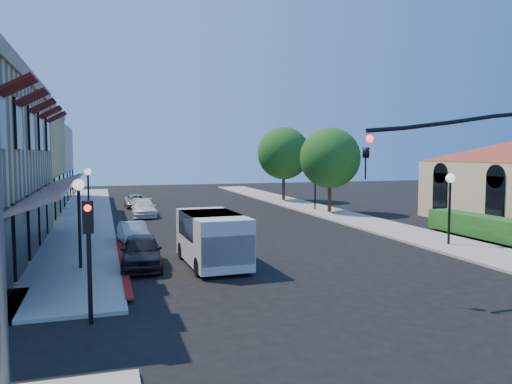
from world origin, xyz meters
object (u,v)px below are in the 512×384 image
object	(u,v)px
parked_car_c	(144,208)
lamppost_left_far	(88,181)
lamppost_left_near	(79,201)
street_tree_b	(284,153)
lamppost_right_far	(315,176)
secondary_signal	(89,239)
cobra_streetlight	(15,115)
street_tree_a	(330,158)
parked_car_a	(141,251)
parked_car_b	(133,234)
white_van	(213,236)
parked_car_d	(136,201)
lamppost_right_near	(450,191)

from	to	relation	value
parked_car_c	lamppost_left_far	bearing A→B (deg)	-148.04
lamppost_left_near	lamppost_left_far	world-z (taller)	same
street_tree_b	lamppost_right_far	xyz separation A→B (m)	(-0.30, -8.00, -1.81)
secondary_signal	cobra_streetlight	distance (m)	4.65
street_tree_a	cobra_streetlight	xyz separation A→B (m)	(-17.95, -24.00, 1.07)
street_tree_a	lamppost_left_near	world-z (taller)	street_tree_a
secondary_signal	parked_car_a	distance (m)	6.85
street_tree_a	parked_car_b	distance (m)	17.87
parked_car_c	lamppost_right_far	bearing A→B (deg)	0.79
cobra_streetlight	parked_car_a	world-z (taller)	cobra_streetlight
lamppost_left_near	lamppost_left_far	distance (m)	14.00
cobra_streetlight	parked_car_c	world-z (taller)	cobra_streetlight
cobra_streetlight	white_van	distance (m)	11.70
street_tree_b	parked_car_d	xyz separation A→B (m)	(-13.76, -1.40, -4.01)
lamppost_left_near	lamppost_right_far	bearing A→B (deg)	43.26
lamppost_left_far	lamppost_right_near	distance (m)	22.02
lamppost_right_near	parked_car_a	world-z (taller)	lamppost_right_near
lamppost_right_near	parked_car_c	distance (m)	21.05
parked_car_b	lamppost_right_far	bearing A→B (deg)	31.46
parked_car_d	cobra_streetlight	bearing A→B (deg)	-98.72
lamppost_right_near	white_van	size ratio (longest dim) A/B	0.73
street_tree_b	lamppost_left_near	xyz separation A→B (m)	(-17.30, -24.00, -1.81)
cobra_streetlight	lamppost_left_near	xyz separation A→B (m)	(0.65, 10.00, -2.53)
secondary_signal	white_van	world-z (taller)	secondary_signal
secondary_signal	white_van	xyz separation A→B (m)	(4.60, 5.95, -1.09)
lamppost_right_near	parked_car_d	distance (m)	26.40
cobra_streetlight	parked_car_d	world-z (taller)	cobra_streetlight
parked_car_c	lamppost_right_near	bearing A→B (deg)	-49.03
street_tree_b	lamppost_right_far	distance (m)	8.21
secondary_signal	lamppost_right_far	world-z (taller)	lamppost_right_far
street_tree_b	parked_car_c	size ratio (longest dim) A/B	1.71
street_tree_b	parked_car_b	distance (m)	24.53
parked_car_d	lamppost_right_near	bearing A→B (deg)	-60.63
secondary_signal	parked_car_c	xyz separation A→B (m)	(3.20, 22.77, -1.72)
parked_car_a	parked_car_d	xyz separation A→B (m)	(1.24, 22.80, -0.14)
parked_car_d	parked_car_a	bearing A→B (deg)	-94.52
secondary_signal	lamppost_left_far	size ratio (longest dim) A/B	0.93
parked_car_b	parked_car_d	size ratio (longest dim) A/B	0.90
white_van	parked_car_d	bearing A→B (deg)	93.83
cobra_streetlight	parked_car_d	distance (m)	33.21
street_tree_b	parked_car_d	bearing A→B (deg)	-174.20
parked_car_b	parked_car_c	xyz separation A→B (m)	(1.40, 11.17, 0.03)
secondary_signal	parked_car_d	bearing A→B (deg)	84.05
street_tree_a	lamppost_right_far	bearing A→B (deg)	98.53
parked_car_a	parked_car_b	world-z (taller)	parked_car_a
lamppost_right_far	parked_car_c	distance (m)	13.47
parked_car_b	parked_car_c	distance (m)	11.26
street_tree_b	lamppost_right_near	xyz separation A→B (m)	(-0.30, -24.00, -1.81)
street_tree_b	parked_car_c	distance (m)	16.18
lamppost_left_near	white_van	distance (m)	5.36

